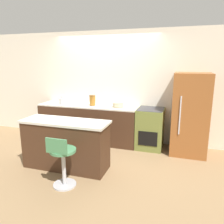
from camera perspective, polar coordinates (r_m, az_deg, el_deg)
name	(u,v)px	position (r m, az deg, el deg)	size (l,w,h in m)	color
ground_plane	(97,147)	(5.05, -3.81, -9.00)	(14.00, 14.00, 0.00)	#8E704C
wall_back	(107,87)	(5.35, -1.37, 6.67)	(8.00, 0.06, 2.60)	silver
back_counter	(88,123)	(5.33, -6.18, -2.83)	(2.39, 0.62, 0.89)	#422819
kitchen_island	(66,144)	(4.05, -11.95, -8.22)	(1.57, 0.56, 0.88)	#422819
oven_range	(150,128)	(4.94, 9.91, -4.23)	(0.57, 0.63, 0.89)	olive
refrigerator	(190,114)	(4.76, 19.71, -0.53)	(0.71, 0.73, 1.68)	#995628
stool_chair	(63,161)	(3.47, -12.77, -12.35)	(0.40, 0.40, 0.83)	#B7B7BC
kettle	(63,100)	(5.48, -12.62, 3.10)	(0.19, 0.19, 0.22)	silver
mixing_bowl	(118,105)	(4.94, 1.55, 1.94)	(0.24, 0.24, 0.10)	#C1B28E
canister_jar	(92,100)	(5.13, -5.13, 3.08)	(0.14, 0.14, 0.24)	#9E6623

